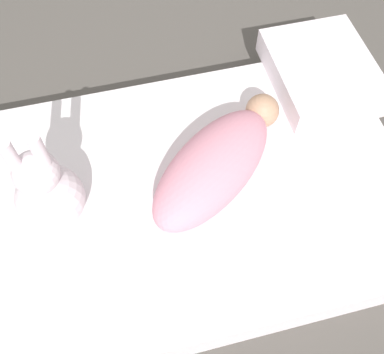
{
  "coord_description": "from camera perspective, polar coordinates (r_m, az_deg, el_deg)",
  "views": [
    {
      "loc": [
        0.1,
        0.62,
        1.25
      ],
      "look_at": [
        -0.06,
        -0.0,
        0.18
      ],
      "focal_mm": 42.0,
      "sensor_mm": 36.0,
      "label": 1
    }
  ],
  "objects": [
    {
      "name": "pillow",
      "position": [
        1.56,
        16.13,
        12.75
      ],
      "size": [
        0.31,
        0.38,
        0.09
      ],
      "color": "white",
      "rests_on": "bed_mattress"
    },
    {
      "name": "bed_mattress",
      "position": [
        1.34,
        -2.41,
        -3.18
      ],
      "size": [
        1.38,
        0.84,
        0.13
      ],
      "color": "white",
      "rests_on": "ground_plane"
    },
    {
      "name": "swaddled_baby",
      "position": [
        1.25,
        3.09,
        1.8
      ],
      "size": [
        0.49,
        0.45,
        0.15
      ],
      "rotation": [
        0.0,
        0.0,
        3.82
      ],
      "color": "pink",
      "rests_on": "bed_mattress"
    },
    {
      "name": "bunny_plush",
      "position": [
        1.2,
        -17.91,
        -1.89
      ],
      "size": [
        0.18,
        0.18,
        0.35
      ],
      "color": "silver",
      "rests_on": "bed_mattress"
    },
    {
      "name": "ground_plane",
      "position": [
        1.4,
        -2.31,
        -4.42
      ],
      "size": [
        12.0,
        12.0,
        0.0
      ],
      "primitive_type": "plane",
      "color": "#514C47"
    }
  ]
}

